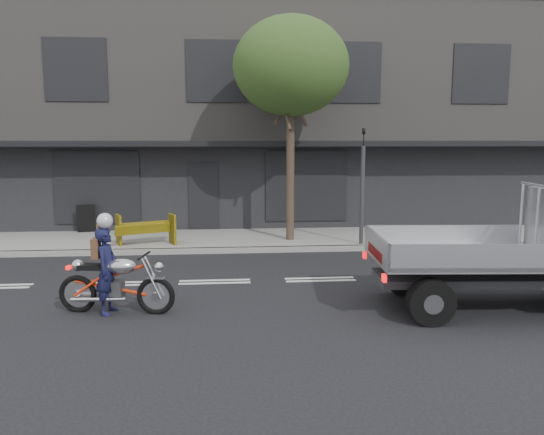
{
  "coord_description": "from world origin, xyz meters",
  "views": [
    {
      "loc": [
        0.31,
        -11.65,
        3.16
      ],
      "look_at": [
        1.34,
        0.5,
        1.38
      ],
      "focal_mm": 35.0,
      "sensor_mm": 36.0,
      "label": 1
    }
  ],
  "objects_px": {
    "construction_barrier": "(144,230)",
    "traffic_light_pole": "(362,193)",
    "rider": "(107,271)",
    "motorcycle": "(116,282)",
    "street_tree": "(291,67)",
    "sandwich_board": "(86,218)"
  },
  "relations": [
    {
      "from": "construction_barrier",
      "to": "traffic_light_pole",
      "type": "bearing_deg",
      "value": -1.77
    },
    {
      "from": "traffic_light_pole",
      "to": "rider",
      "type": "xyz_separation_m",
      "value": [
        -6.1,
        -5.36,
        -0.85
      ]
    },
    {
      "from": "traffic_light_pole",
      "to": "construction_barrier",
      "type": "relative_size",
      "value": 2.12
    },
    {
      "from": "traffic_light_pole",
      "to": "motorcycle",
      "type": "xyz_separation_m",
      "value": [
        -5.95,
        -5.36,
        -1.07
      ]
    },
    {
      "from": "street_tree",
      "to": "motorcycle",
      "type": "relative_size",
      "value": 3.1
    },
    {
      "from": "motorcycle",
      "to": "construction_barrier",
      "type": "relative_size",
      "value": 1.32
    },
    {
      "from": "motorcycle",
      "to": "sandwich_board",
      "type": "height_order",
      "value": "motorcycle"
    },
    {
      "from": "rider",
      "to": "construction_barrier",
      "type": "relative_size",
      "value": 0.97
    },
    {
      "from": "traffic_light_pole",
      "to": "motorcycle",
      "type": "distance_m",
      "value": 8.08
    },
    {
      "from": "street_tree",
      "to": "rider",
      "type": "height_order",
      "value": "street_tree"
    },
    {
      "from": "street_tree",
      "to": "rider",
      "type": "xyz_separation_m",
      "value": [
        -4.1,
        -6.21,
        -4.48
      ]
    },
    {
      "from": "rider",
      "to": "sandwich_board",
      "type": "distance_m",
      "value": 8.37
    },
    {
      "from": "traffic_light_pole",
      "to": "construction_barrier",
      "type": "height_order",
      "value": "traffic_light_pole"
    },
    {
      "from": "motorcycle",
      "to": "sandwich_board",
      "type": "relative_size",
      "value": 2.34
    },
    {
      "from": "motorcycle",
      "to": "street_tree",
      "type": "bearing_deg",
      "value": 66.87
    },
    {
      "from": "street_tree",
      "to": "sandwich_board",
      "type": "height_order",
      "value": "street_tree"
    },
    {
      "from": "rider",
      "to": "street_tree",
      "type": "bearing_deg",
      "value": -24.11
    },
    {
      "from": "street_tree",
      "to": "construction_barrier",
      "type": "distance_m",
      "value": 6.36
    },
    {
      "from": "motorcycle",
      "to": "rider",
      "type": "xyz_separation_m",
      "value": [
        -0.15,
        0.0,
        0.22
      ]
    },
    {
      "from": "street_tree",
      "to": "rider",
      "type": "relative_size",
      "value": 4.23
    },
    {
      "from": "street_tree",
      "to": "motorcycle",
      "type": "xyz_separation_m",
      "value": [
        -3.95,
        -6.21,
        -4.7
      ]
    },
    {
      "from": "rider",
      "to": "traffic_light_pole",
      "type": "bearing_deg",
      "value": -39.38
    }
  ]
}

